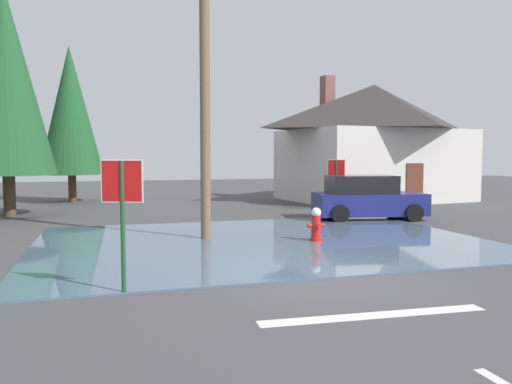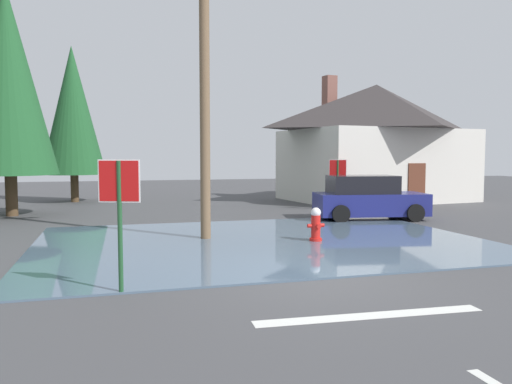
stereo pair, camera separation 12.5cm
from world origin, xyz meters
name	(u,v)px [view 2 (the right image)]	position (x,y,z in m)	size (l,w,h in m)	color
ground_plane	(321,279)	(0.00, 0.00, -0.05)	(80.00, 80.00, 0.10)	#424244
flood_puddle	(263,241)	(0.07, 4.08, 0.02)	(11.98, 8.66, 0.04)	#4C6075
lane_stop_bar	(371,316)	(-0.25, -2.43, 0.00)	(3.55, 0.30, 0.01)	silver
stop_sign_near	(119,198)	(-3.77, -0.18, 1.64)	(0.68, 0.29, 2.30)	#1E4C28
fire_hydrant	(316,225)	(1.44, 3.68, 0.47)	(0.48, 0.41, 0.95)	red
utility_pole	(205,82)	(-1.37, 4.92, 4.37)	(1.60, 0.28, 8.39)	brown
stop_sign_far	(338,174)	(5.46, 10.83, 1.56)	(0.67, 0.36, 2.19)	#1E4C28
house	(376,140)	(9.60, 15.00, 3.16)	(10.15, 8.02, 6.56)	beige
parked_car	(368,199)	(5.22, 7.72, 0.77)	(4.24, 2.49, 1.63)	navy
pine_tree_tall_left	(7,79)	(-7.65, 12.56, 5.29)	(3.60, 3.60, 9.00)	#4C3823
pine_tree_short_left	(73,111)	(-5.69, 18.18, 4.62)	(3.14, 3.14, 7.85)	#4C3823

